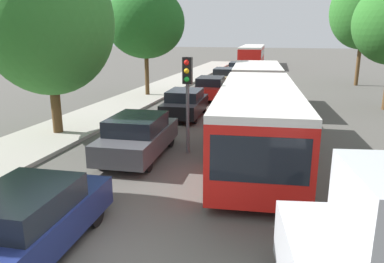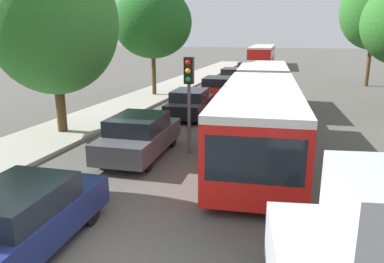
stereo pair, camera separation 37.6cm
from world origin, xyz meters
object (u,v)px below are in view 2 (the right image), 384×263
queued_car_tan (233,77)px  queued_car_black (190,103)px  articulated_bus (261,100)px  queued_car_graphite (139,136)px  tree_right_far (375,13)px  queued_car_silver (247,70)px  tree_left_far (153,23)px  tree_left_mid (53,23)px  queued_car_red (217,88)px  city_bus_rear (262,55)px  traffic_light (189,84)px  queued_car_navy (21,219)px

queued_car_tan → queued_car_black: bearing=176.8°
articulated_bus → queued_car_tan: 14.03m
queued_car_graphite → tree_right_far: bearing=-28.6°
tree_right_far → queued_car_silver: bearing=161.7°
articulated_bus → tree_left_far: (-7.93, 7.35, 3.37)m
tree_right_far → tree_left_far: bearing=-147.0°
tree_left_mid → queued_car_red: bearing=67.0°
tree_left_far → tree_right_far: tree_right_far is taller
city_bus_rear → queued_car_graphite: 36.68m
queued_car_black → tree_right_far: (10.28, 14.79, 4.90)m
traffic_light → tree_left_far: tree_left_far is taller
city_bus_rear → queued_car_red: size_ratio=2.83×
queued_car_black → queued_car_tan: bearing=-3.2°
queued_car_red → queued_car_silver: queued_car_silver is taller
queued_car_navy → queued_car_graphite: 6.08m
city_bus_rear → queued_car_silver: city_bus_rear is taller
queued_car_red → articulated_bus: bearing=-157.3°
tree_left_far → traffic_light: bearing=-62.1°
queued_car_tan → queued_car_silver: size_ratio=1.01×
articulated_bus → queued_car_black: bearing=-122.7°
queued_car_graphite → queued_car_black: bearing=-2.0°
articulated_bus → queued_car_black: (-3.76, 1.93, -0.71)m
queued_car_navy → queued_car_silver: queued_car_silver is taller
queued_car_graphite → traffic_light: traffic_light is taller
queued_car_navy → traffic_light: traffic_light is taller
articulated_bus → queued_car_silver: size_ratio=4.00×
traffic_light → queued_car_black: bearing=-167.0°
articulated_bus → queued_car_navy: articulated_bus is taller
city_bus_rear → queued_car_tan: 18.67m
tree_left_far → city_bus_rear: bearing=79.9°
queued_car_silver → tree_right_far: tree_right_far is taller
queued_car_graphite → queued_car_navy: bearing=179.4°
city_bus_rear → queued_car_silver: size_ratio=2.82×
queued_car_navy → queued_car_tan: queued_car_tan is taller
city_bus_rear → queued_car_red: 24.64m
tree_left_mid → tree_right_far: 24.31m
queued_car_graphite → tree_left_far: bearing=16.8°
articulated_bus → tree_left_far: tree_left_far is taller
queued_car_red → queued_car_tan: 5.97m
queued_car_silver → articulated_bus: bearing=-172.9°
queued_car_black → tree_left_far: bearing=34.5°
queued_car_tan → traffic_light: size_ratio=1.25×
queued_car_black → tree_left_far: size_ratio=0.58×
city_bus_rear → traffic_light: size_ratio=3.47×
queued_car_red → queued_car_tan: size_ratio=0.98×
queued_car_red → tree_left_mid: 11.83m
queued_car_tan → traffic_light: bearing=-177.6°
tree_left_mid → tree_right_far: bearing=53.3°
traffic_light → tree_right_far: bearing=153.6°
queued_car_red → traffic_light: size_ratio=1.22×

